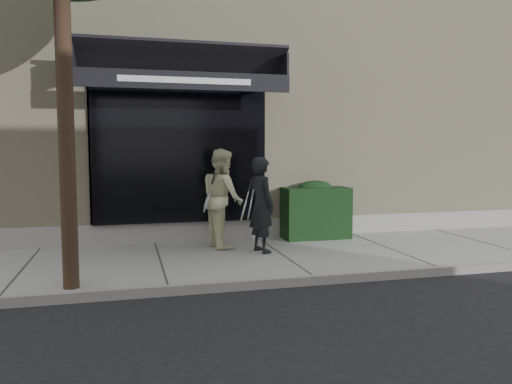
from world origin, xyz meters
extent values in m
plane|color=black|center=(0.00, 0.00, 0.00)|extent=(80.00, 80.00, 0.00)
cube|color=#A0A19B|center=(0.00, 0.00, 0.06)|extent=(20.00, 3.00, 0.12)
cube|color=gray|center=(0.00, -1.55, 0.07)|extent=(20.00, 0.10, 0.14)
cube|color=beige|center=(0.00, 5.00, 2.75)|extent=(14.00, 7.00, 5.50)
cube|color=gray|center=(0.00, 1.70, 0.25)|extent=(14.02, 0.42, 0.50)
cube|color=black|center=(-1.50, 1.55, 1.80)|extent=(3.20, 0.30, 2.60)
cube|color=gray|center=(-3.10, 1.70, 1.80)|extent=(0.08, 0.40, 2.60)
cube|color=gray|center=(0.10, 1.70, 1.80)|extent=(0.08, 0.40, 2.60)
cube|color=gray|center=(-1.50, 1.70, 3.14)|extent=(3.36, 0.40, 0.12)
cube|color=black|center=(-1.50, 1.00, 3.40)|extent=(3.60, 1.03, 0.55)
cube|color=black|center=(-1.50, 0.50, 3.01)|extent=(3.60, 0.05, 0.30)
cube|color=white|center=(-1.50, 0.47, 3.01)|extent=(2.20, 0.01, 0.10)
cube|color=black|center=(-3.28, 1.00, 3.32)|extent=(0.04, 1.00, 0.45)
cube|color=black|center=(0.28, 1.00, 3.32)|extent=(0.04, 1.00, 0.45)
cube|color=black|center=(1.10, 1.25, 0.62)|extent=(1.30, 0.70, 1.00)
ellipsoid|color=black|center=(1.10, 1.25, 1.12)|extent=(0.71, 0.38, 0.27)
cylinder|color=black|center=(-3.20, -1.30, 2.40)|extent=(0.20, 0.20, 4.80)
imported|color=black|center=(-0.28, 0.21, 0.93)|extent=(0.55, 0.68, 1.63)
torus|color=silver|center=(-0.54, -0.03, 0.91)|extent=(0.16, 0.31, 0.30)
cylinder|color=silver|center=(-0.54, -0.03, 0.91)|extent=(0.12, 0.28, 0.27)
cylinder|color=silver|center=(-0.54, -0.03, 0.91)|extent=(0.18, 0.07, 0.05)
cylinder|color=black|center=(-0.54, -0.03, 0.91)|extent=(0.20, 0.08, 0.07)
torus|color=silver|center=(-0.67, -0.12, 0.89)|extent=(0.17, 0.32, 0.30)
cylinder|color=silver|center=(-0.67, -0.12, 0.89)|extent=(0.14, 0.28, 0.26)
cylinder|color=silver|center=(-0.67, -0.12, 0.89)|extent=(0.18, 0.06, 0.07)
cylinder|color=black|center=(-0.67, -0.12, 0.89)|extent=(0.20, 0.08, 0.08)
imported|color=beige|center=(-0.83, 0.83, 1.00)|extent=(0.80, 0.95, 1.77)
torus|color=silver|center=(-1.16, 0.58, 0.97)|extent=(0.14, 0.31, 0.30)
cylinder|color=silver|center=(-1.16, 0.58, 0.97)|extent=(0.10, 0.28, 0.26)
cylinder|color=silver|center=(-1.16, 0.58, 0.97)|extent=(0.18, 0.04, 0.07)
cylinder|color=black|center=(-1.16, 0.58, 0.97)|extent=(0.20, 0.05, 0.09)
camera|label=1|loc=(-2.49, -7.91, 1.90)|focal=35.00mm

